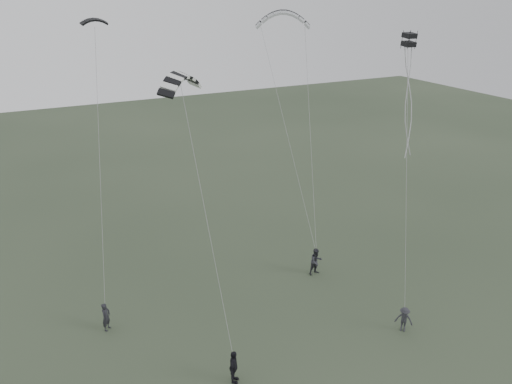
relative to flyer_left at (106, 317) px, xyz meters
name	(u,v)px	position (x,y,z in m)	size (l,w,h in m)	color
ground	(283,352)	(8.27, -6.28, -0.88)	(140.00, 140.00, 0.00)	#313F2B
flyer_left	(106,317)	(0.00, 0.00, 0.00)	(0.64, 0.42, 1.76)	black
flyer_right	(316,261)	(14.28, -0.20, 0.10)	(0.95, 0.74, 1.95)	#28282E
flyer_center	(234,367)	(4.93, -7.13, 0.04)	(1.08, 0.45, 1.85)	black
flyer_far	(404,319)	(15.42, -7.77, -0.10)	(1.01, 0.58, 1.57)	#2B2B30
kite_dark_small	(94,20)	(2.30, 6.37, 15.96)	(1.55, 0.47, 0.51)	black
kite_pale_large	(283,13)	(16.53, 9.19, 15.98)	(4.16, 0.94, 1.69)	#ADB0B2
kite_striped	(180,75)	(4.82, -1.47, 13.70)	(3.18, 0.80, 1.23)	black
kite_box	(409,40)	(16.95, -3.99, 15.09)	(0.60, 0.60, 0.70)	black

